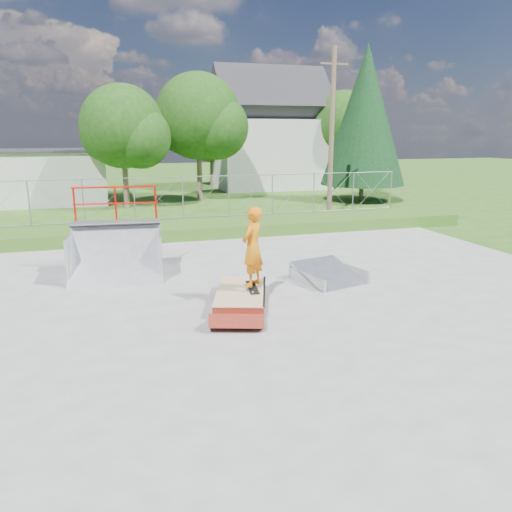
{
  "coord_description": "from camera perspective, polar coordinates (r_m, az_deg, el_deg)",
  "views": [
    {
      "loc": [
        -3.15,
        -10.55,
        4.07
      ],
      "look_at": [
        0.33,
        0.93,
        1.1
      ],
      "focal_mm": 35.0,
      "sensor_mm": 36.0,
      "label": 1
    }
  ],
  "objects": [
    {
      "name": "grind_box",
      "position": [
        12.18,
        -1.74,
        -4.74
      ],
      "size": [
        1.85,
        2.63,
        0.35
      ],
      "rotation": [
        0.0,
        0.0,
        -0.32
      ],
      "color": "maroon",
      "rests_on": "concrete_pad"
    },
    {
      "name": "tree_left_near",
      "position": [
        28.42,
        -14.49,
        13.81
      ],
      "size": [
        4.76,
        4.48,
        6.65
      ],
      "color": "brown",
      "rests_on": "ground"
    },
    {
      "name": "flat_bank_ramp",
      "position": [
        14.07,
        8.33,
        -2.05
      ],
      "size": [
        1.95,
        2.02,
        0.48
      ],
      "primitive_type": null,
      "rotation": [
        0.0,
        0.0,
        0.25
      ],
      "color": "#A5A8AD",
      "rests_on": "concrete_pad"
    },
    {
      "name": "chain_link_fence",
      "position": [
        21.46,
        -8.36,
        6.6
      ],
      "size": [
        20.0,
        0.06,
        1.8
      ],
      "primitive_type": null,
      "color": "gray",
      "rests_on": "grass_berm"
    },
    {
      "name": "conifer_tree",
      "position": [
        31.46,
        12.36,
        15.36
      ],
      "size": [
        5.04,
        5.04,
        9.1
      ],
      "color": "brown",
      "rests_on": "ground"
    },
    {
      "name": "skateboard",
      "position": [
        12.16,
        -0.4,
        -3.68
      ],
      "size": [
        0.31,
        0.81,
        0.13
      ],
      "primitive_type": "cube",
      "rotation": [
        0.14,
        0.0,
        -0.11
      ],
      "color": "black",
      "rests_on": "grind_box"
    },
    {
      "name": "tree_right_far",
      "position": [
        38.54,
        10.31,
        14.38
      ],
      "size": [
        5.1,
        4.8,
        7.12
      ],
      "color": "brown",
      "rests_on": "ground"
    },
    {
      "name": "grass_berm",
      "position": [
        20.66,
        -7.83,
        3.11
      ],
      "size": [
        24.0,
        3.0,
        0.5
      ],
      "primitive_type": "cube",
      "color": "#275819",
      "rests_on": "ground"
    },
    {
      "name": "utility_building_flat",
      "position": [
        33.01,
        -25.55,
        8.09
      ],
      "size": [
        10.0,
        6.0,
        3.0
      ],
      "primitive_type": "cube",
      "color": "#B9B8B4",
      "rests_on": "ground"
    },
    {
      "name": "tree_back_mid",
      "position": [
        39.32,
        -4.73,
        13.2
      ],
      "size": [
        4.08,
        3.84,
        5.7
      ],
      "color": "brown",
      "rests_on": "ground"
    },
    {
      "name": "skater",
      "position": [
        11.9,
        -0.41,
        0.72
      ],
      "size": [
        0.82,
        0.82,
        1.92
      ],
      "primitive_type": "imported",
      "rotation": [
        0.0,
        0.0,
        3.92
      ],
      "color": "orange",
      "rests_on": "grind_box"
    },
    {
      "name": "utility_pole",
      "position": [
        24.94,
        8.64,
        13.58
      ],
      "size": [
        0.24,
        0.24,
        8.0
      ],
      "primitive_type": "cylinder",
      "color": "brown",
      "rests_on": "ground"
    },
    {
      "name": "tree_center",
      "position": [
        30.95,
        -6.04,
        15.25
      ],
      "size": [
        5.44,
        5.12,
        7.6
      ],
      "color": "brown",
      "rests_on": "ground"
    },
    {
      "name": "ground",
      "position": [
        11.74,
        -0.24,
        -6.38
      ],
      "size": [
        120.0,
        120.0,
        0.0
      ],
      "primitive_type": "plane",
      "color": "#275819",
      "rests_on": "ground"
    },
    {
      "name": "concrete_pad",
      "position": [
        11.74,
        -0.24,
        -6.29
      ],
      "size": [
        20.0,
        16.0,
        0.04
      ],
      "primitive_type": "cube",
      "color": "gray",
      "rests_on": "ground"
    },
    {
      "name": "gable_house",
      "position": [
        38.52,
        1.54,
        13.54
      ],
      "size": [
        8.4,
        6.08,
        8.94
      ],
      "color": "#B9B8B4",
      "rests_on": "ground"
    },
    {
      "name": "quarter_pipe",
      "position": [
        14.63,
        -15.8,
        2.32
      ],
      "size": [
        2.72,
        2.36,
        2.53
      ],
      "primitive_type": null,
      "rotation": [
        0.0,
        0.0,
        -0.09
      ],
      "color": "#A5A8AD",
      "rests_on": "concrete_pad"
    }
  ]
}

